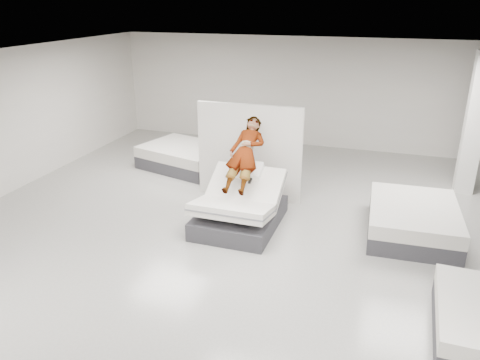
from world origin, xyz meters
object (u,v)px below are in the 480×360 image
(column, at_px, (474,124))
(person, at_px, (245,163))
(flat_bed_right_far, at_px, (413,220))
(hero_bed, at_px, (240,208))
(flat_bed_left_far, at_px, (185,157))
(divider_panel, at_px, (249,152))
(remote, at_px, (250,181))

(column, bearing_deg, person, -145.81)
(flat_bed_right_far, bearing_deg, hero_bed, -168.41)
(column, bearing_deg, flat_bed_right_far, -113.96)
(flat_bed_left_far, distance_m, column, 6.98)
(divider_panel, xyz_separation_m, column, (4.66, 1.88, 0.54))
(person, bearing_deg, column, 35.05)
(person, bearing_deg, flat_bed_right_far, 7.11)
(remote, bearing_deg, flat_bed_right_far, 14.06)
(divider_panel, distance_m, column, 5.05)
(person, distance_m, flat_bed_left_far, 3.60)
(flat_bed_right_far, distance_m, flat_bed_left_far, 6.05)
(flat_bed_left_far, height_order, column, column)
(person, relative_size, divider_panel, 0.75)
(hero_bed, height_order, person, person)
(divider_panel, bearing_deg, person, -77.84)
(person, bearing_deg, flat_bed_left_far, 135.40)
(person, relative_size, flat_bed_left_far, 0.70)
(divider_panel, height_order, flat_bed_right_far, divider_panel)
(hero_bed, distance_m, flat_bed_left_far, 3.70)
(person, distance_m, column, 5.34)
(hero_bed, bearing_deg, remote, -11.40)
(divider_panel, xyz_separation_m, flat_bed_right_far, (3.48, -0.75, -0.77))
(flat_bed_left_far, bearing_deg, person, -45.46)
(divider_panel, bearing_deg, column, 21.30)
(hero_bed, bearing_deg, divider_panel, 99.97)
(flat_bed_left_far, xyz_separation_m, column, (6.84, 0.51, 1.31))
(person, xyz_separation_m, flat_bed_left_far, (-2.44, 2.48, -0.92))
(person, height_order, column, column)
(person, relative_size, flat_bed_right_far, 0.80)
(remote, distance_m, flat_bed_right_far, 3.18)
(remote, bearing_deg, divider_panel, 108.64)
(hero_bed, height_order, divider_panel, divider_panel)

